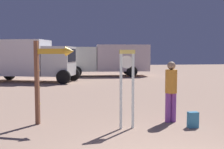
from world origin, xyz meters
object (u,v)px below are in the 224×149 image
object	(u,v)px
backpack	(193,120)
box_truck_near	(23,59)
arrow_sign	(50,68)
box_truck_far	(112,59)
standing_clock	(127,82)
person_near_clock	(171,88)

from	to	relation	value
backpack	box_truck_near	world-z (taller)	box_truck_near
backpack	arrow_sign	bearing A→B (deg)	166.77
arrow_sign	box_truck_far	distance (m)	15.70
standing_clock	person_near_clock	bearing A→B (deg)	17.39
standing_clock	box_truck_far	xyz separation A→B (m)	(2.22, 15.79, 0.30)
standing_clock	backpack	size ratio (longest dim) A/B	4.90
person_near_clock	backpack	world-z (taller)	person_near_clock
box_truck_far	person_near_clock	bearing A→B (deg)	-93.20
standing_clock	box_truck_near	distance (m)	13.10
arrow_sign	person_near_clock	distance (m)	3.39
person_near_clock	box_truck_near	world-z (taller)	box_truck_near
person_near_clock	backpack	size ratio (longest dim) A/B	4.14
standing_clock	box_truck_near	bearing A→B (deg)	110.40
person_near_clock	box_truck_near	bearing A→B (deg)	116.57
arrow_sign	box_truck_far	bearing A→B (deg)	74.54
arrow_sign	box_truck_near	distance (m)	11.90
standing_clock	box_truck_far	distance (m)	15.95
backpack	box_truck_far	size ratio (longest dim) A/B	0.06
backpack	box_truck_near	xyz separation A→B (m)	(-6.28, 12.48, 1.37)
standing_clock	person_near_clock	distance (m)	1.45
box_truck_near	box_truck_far	world-z (taller)	box_truck_near
backpack	box_truck_far	distance (m)	16.06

